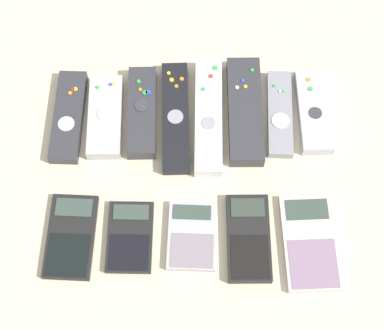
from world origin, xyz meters
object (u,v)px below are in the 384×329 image
at_px(remote_3, 176,117).
at_px(remote_4, 209,117).
at_px(remote_2, 142,112).
at_px(calculator_2, 190,236).
at_px(calculator_1, 130,237).
at_px(calculator_0, 71,236).
at_px(remote_5, 245,111).
at_px(remote_1, 105,117).
at_px(calculator_4, 310,243).
at_px(remote_7, 314,112).
at_px(remote_6, 280,114).
at_px(remote_0, 69,116).
at_px(calculator_3, 248,238).

height_order(remote_3, remote_4, remote_4).
distance_m(remote_2, calculator_2, 0.23).
bearing_deg(calculator_1, calculator_0, -179.39).
bearing_deg(remote_5, remote_1, -177.91).
bearing_deg(calculator_4, calculator_0, 176.19).
height_order(remote_3, remote_5, remote_5).
xyz_separation_m(remote_1, calculator_1, (0.05, -0.21, -0.01)).
bearing_deg(remote_3, remote_1, 178.65).
bearing_deg(remote_7, calculator_0, -152.33).
relative_size(remote_5, calculator_2, 1.75).
bearing_deg(remote_7, remote_4, -177.92).
distance_m(remote_6, calculator_1, 0.33).
distance_m(calculator_0, calculator_4, 0.38).
relative_size(remote_0, remote_1, 1.13).
height_order(remote_1, remote_3, remote_1).
xyz_separation_m(remote_4, remote_7, (0.18, 0.01, -0.00)).
bearing_deg(remote_6, calculator_1, -136.49).
bearing_deg(calculator_2, calculator_1, -177.11).
bearing_deg(calculator_3, remote_4, 105.53).
distance_m(remote_2, remote_5, 0.18).
bearing_deg(remote_4, remote_6, 4.47).
bearing_deg(remote_4, remote_2, 176.36).
bearing_deg(calculator_2, remote_3, 98.94).
relative_size(remote_0, calculator_1, 1.47).
bearing_deg(remote_0, remote_6, 2.84).
distance_m(remote_1, calculator_1, 0.22).
bearing_deg(remote_7, calculator_4, -97.00).
distance_m(remote_5, remote_7, 0.12).
relative_size(calculator_1, calculator_4, 0.74).
bearing_deg(calculator_1, remote_1, 104.29).
relative_size(remote_3, remote_7, 1.32).
relative_size(remote_6, calculator_3, 1.15).
bearing_deg(calculator_3, remote_1, 137.48).
distance_m(remote_3, remote_5, 0.12).
xyz_separation_m(remote_6, calculator_4, (0.04, -0.23, -0.00)).
xyz_separation_m(remote_5, calculator_1, (-0.19, -0.22, -0.01)).
xyz_separation_m(remote_1, remote_2, (0.06, 0.01, 0.00)).
height_order(remote_7, calculator_2, remote_7).
bearing_deg(remote_7, calculator_1, -145.40).
bearing_deg(remote_5, remote_2, -179.71).
bearing_deg(remote_1, remote_5, 1.47).
distance_m(remote_7, calculator_4, 0.23).
height_order(remote_6, calculator_2, remote_6).
relative_size(remote_2, remote_4, 0.78).
height_order(remote_3, remote_6, remote_3).
bearing_deg(remote_2, calculator_4, -41.17).
bearing_deg(remote_5, calculator_4, -67.88).
xyz_separation_m(remote_4, calculator_2, (-0.03, -0.21, -0.01)).
bearing_deg(remote_0, calculator_3, -33.89).
bearing_deg(calculator_2, remote_2, 112.76).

